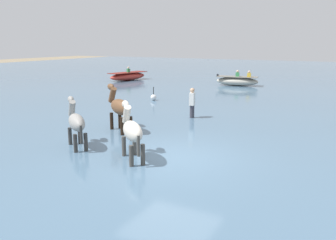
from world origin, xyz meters
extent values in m
plane|color=#84755B|center=(0.00, 0.00, 0.00)|extent=(120.00, 120.00, 0.00)
cube|color=slate|center=(0.00, 10.00, 0.16)|extent=(90.00, 90.00, 0.32)
ellipsoid|color=beige|center=(-0.84, -0.73, 1.16)|extent=(1.29, 1.22, 0.53)
cylinder|color=#45423C|center=(-1.29, -0.54, 0.45)|extent=(0.12, 0.12, 0.90)
cylinder|color=#45423C|center=(-1.08, -0.31, 0.45)|extent=(0.12, 0.12, 0.90)
cylinder|color=#45423C|center=(-0.60, -1.16, 0.45)|extent=(0.12, 0.12, 0.90)
cylinder|color=#45423C|center=(-0.39, -0.92, 0.45)|extent=(0.12, 0.12, 0.90)
cylinder|color=beige|center=(-1.36, -0.27, 1.50)|extent=(0.50, 0.48, 0.61)
ellipsoid|color=beige|center=(-1.46, -0.18, 1.78)|extent=(0.47, 0.44, 0.23)
cylinder|color=#45423C|center=(-0.37, -1.15, 0.92)|extent=(0.09, 0.09, 0.57)
ellipsoid|color=brown|center=(-3.05, 1.70, 1.24)|extent=(1.46, 1.13, 0.56)
cylinder|color=black|center=(-3.57, 1.80, 0.48)|extent=(0.13, 0.13, 0.96)
cylinder|color=black|center=(-3.40, 2.09, 0.48)|extent=(0.13, 0.13, 0.96)
cylinder|color=black|center=(-2.71, 1.30, 0.48)|extent=(0.13, 0.13, 0.96)
cylinder|color=black|center=(-2.54, 1.60, 0.48)|extent=(0.13, 0.13, 0.96)
cylinder|color=brown|center=(-3.70, 2.07, 1.59)|extent=(0.56, 0.45, 0.65)
ellipsoid|color=brown|center=(-3.82, 2.14, 1.89)|extent=(0.52, 0.42, 0.24)
cylinder|color=black|center=(-2.47, 1.36, 0.98)|extent=(0.09, 0.09, 0.60)
ellipsoid|color=gray|center=(-3.04, -0.60, 1.14)|extent=(1.31, 1.11, 0.52)
cylinder|color=#31312F|center=(-3.49, -0.46, 0.44)|extent=(0.12, 0.12, 0.88)
cylinder|color=#31312F|center=(-3.31, -0.21, 0.44)|extent=(0.12, 0.12, 0.88)
cylinder|color=#31312F|center=(-2.76, -0.99, 0.44)|extent=(0.12, 0.12, 0.88)
cylinder|color=#31312F|center=(-2.58, -0.73, 0.44)|extent=(0.12, 0.12, 0.88)
cylinder|color=gray|center=(-3.59, -0.20, 1.46)|extent=(0.50, 0.44, 0.59)
ellipsoid|color=gray|center=(-3.69, -0.12, 1.73)|extent=(0.47, 0.41, 0.22)
cylinder|color=#31312F|center=(-2.54, -0.95, 0.90)|extent=(0.08, 0.08, 0.55)
ellipsoid|color=#B2AD9E|center=(-3.57, 17.07, 0.64)|extent=(3.30, 1.66, 0.65)
cube|color=slate|center=(-3.57, 17.07, 0.99)|extent=(3.16, 1.60, 0.04)
cube|color=black|center=(-5.07, 16.83, 1.06)|extent=(0.14, 0.18, 0.18)
cube|color=gold|center=(-2.67, 17.03, 1.16)|extent=(0.28, 0.22, 0.30)
sphere|color=beige|center=(-2.67, 17.03, 1.40)|extent=(0.18, 0.18, 0.18)
cube|color=#388E51|center=(-3.57, 17.08, 1.16)|extent=(0.28, 0.22, 0.30)
sphere|color=beige|center=(-3.57, 17.08, 1.40)|extent=(0.18, 0.18, 0.18)
ellipsoid|color=#BC382D|center=(-13.01, 16.14, 0.64)|extent=(2.00, 3.94, 0.64)
cube|color=maroon|center=(-13.01, 16.14, 0.98)|extent=(1.92, 3.78, 0.04)
cube|color=#388E51|center=(-12.93, 16.12, 1.15)|extent=(0.23, 0.29, 0.30)
sphere|color=beige|center=(-12.93, 16.12, 1.39)|extent=(0.18, 0.18, 0.18)
cylinder|color=#383842|center=(-1.75, 5.12, 0.44)|extent=(0.20, 0.20, 0.88)
cube|color=white|center=(-1.75, 5.12, 1.15)|extent=(0.26, 0.35, 0.54)
sphere|color=tan|center=(-1.75, 5.12, 1.53)|extent=(0.20, 0.20, 0.20)
sphere|color=silver|center=(-5.63, 8.25, 0.49)|extent=(0.34, 0.34, 0.34)
cylinder|color=black|center=(-5.63, 8.25, 0.87)|extent=(0.04, 0.04, 0.44)
camera|label=1|loc=(4.50, -8.35, 3.58)|focal=36.94mm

